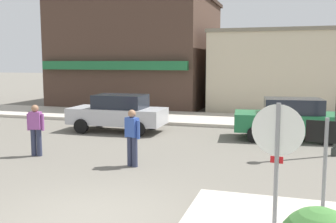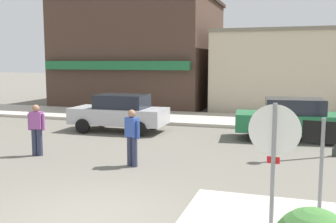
# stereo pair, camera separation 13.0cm
# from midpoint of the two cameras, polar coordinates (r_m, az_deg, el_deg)

# --- Properties ---
(ground_plane) EXTENTS (160.00, 160.00, 0.00)m
(ground_plane) POSITION_cam_midpoint_polar(r_m,az_deg,el_deg) (7.73, -11.71, -15.23)
(ground_plane) COLOR #6B665B
(kerb_far) EXTENTS (80.00, 4.00, 0.15)m
(kerb_far) POSITION_cam_midpoint_polar(r_m,az_deg,el_deg) (19.62, 6.43, -1.14)
(kerb_far) COLOR beige
(kerb_far) RESTS_ON ground
(stop_sign) EXTENTS (0.81, 0.13, 2.30)m
(stop_sign) POSITION_cam_midpoint_polar(r_m,az_deg,el_deg) (6.46, 14.98, -5.71)
(stop_sign) COLOR gray
(stop_sign) RESTS_ON ground
(one_way_sign) EXTENTS (0.60, 0.09, 2.10)m
(one_way_sign) POSITION_cam_midpoint_polar(r_m,az_deg,el_deg) (6.50, 21.26, -7.57)
(one_way_sign) COLOR gray
(one_way_sign) RESTS_ON ground
(parked_car_nearest) EXTENTS (4.01, 1.90, 1.56)m
(parked_car_nearest) POSITION_cam_midpoint_polar(r_m,az_deg,el_deg) (16.59, -7.46, -0.13)
(parked_car_nearest) COLOR #B7B7BC
(parked_car_nearest) RESTS_ON ground
(parked_car_second) EXTENTS (4.16, 2.19, 1.56)m
(parked_car_second) POSITION_cam_midpoint_polar(r_m,az_deg,el_deg) (15.47, 17.00, -0.94)
(parked_car_second) COLOR #1E6B3D
(parked_car_second) RESTS_ON ground
(pedestrian_crossing_near) EXTENTS (0.56, 0.28, 1.61)m
(pedestrian_crossing_near) POSITION_cam_midpoint_polar(r_m,az_deg,el_deg) (12.89, -18.91, -2.36)
(pedestrian_crossing_near) COLOR #2D334C
(pedestrian_crossing_near) RESTS_ON ground
(pedestrian_crossing_far) EXTENTS (0.55, 0.33, 1.61)m
(pedestrian_crossing_far) POSITION_cam_midpoint_polar(r_m,az_deg,el_deg) (11.04, -5.56, -3.56)
(pedestrian_crossing_far) COLOR #2D334C
(pedestrian_crossing_far) RESTS_ON ground
(building_corner_shop) EXTENTS (9.82, 9.47, 7.14)m
(building_corner_shop) POSITION_cam_midpoint_polar(r_m,az_deg,el_deg) (27.39, -4.18, 8.61)
(building_corner_shop) COLOR #473328
(building_corner_shop) RESTS_ON ground
(building_storefront_left_near) EXTENTS (8.14, 7.36, 4.71)m
(building_storefront_left_near) POSITION_cam_midpoint_polar(r_m,az_deg,el_deg) (25.15, 16.01, 5.70)
(building_storefront_left_near) COLOR beige
(building_storefront_left_near) RESTS_ON ground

